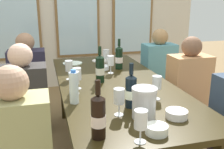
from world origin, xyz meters
TOP-DOWN VIEW (x-y plane):
  - dining_table at (0.00, 0.00)m, footprint 0.94×2.14m
  - white_plate_0 at (-0.27, 0.78)m, footprint 0.22×0.22m
  - white_plate_1 at (0.07, 0.82)m, footprint 0.21×0.21m
  - metal_pitcher at (-0.01, -0.73)m, footprint 0.16×0.16m
  - wine_bottle_0 at (-0.12, 0.04)m, footprint 0.08×0.08m
  - wine_bottle_1 at (-0.04, -0.56)m, footprint 0.08×0.08m
  - wine_bottle_2 at (-0.33, -0.89)m, footprint 0.08×0.08m
  - wine_bottle_3 at (0.17, 0.42)m, footprint 0.08×0.08m
  - tasting_bowl_0 at (0.18, -0.78)m, footprint 0.13×0.13m
  - tasting_bowl_1 at (-0.02, -0.93)m, footprint 0.12×0.12m
  - tasting_bowl_2 at (-0.00, 0.44)m, footprint 0.13×0.13m
  - water_bottle at (-0.39, -0.38)m, footprint 0.06×0.06m
  - wine_glass_0 at (0.19, -0.47)m, footprint 0.07×0.07m
  - wine_glass_1 at (-0.33, -0.09)m, footprint 0.07×0.07m
  - wine_glass_2 at (-0.15, -0.66)m, footprint 0.07×0.07m
  - wine_glass_3 at (0.05, 0.29)m, footprint 0.07×0.07m
  - wine_glass_4 at (-0.37, 0.18)m, footprint 0.07×0.07m
  - wine_glass_5 at (0.08, 0.61)m, footprint 0.07×0.07m
  - wine_glass_6 at (-0.36, -0.20)m, footprint 0.07×0.07m
  - wine_glass_7 at (-0.07, 0.19)m, footprint 0.07×0.07m
  - wine_glass_8 at (-0.14, -0.99)m, footprint 0.07×0.07m
  - seated_person_0 at (-0.76, 0.02)m, footprint 0.38×0.24m
  - seated_person_1 at (0.76, 0.03)m, footprint 0.38×0.24m
  - seated_person_2 at (-0.76, 0.71)m, footprint 0.38×0.24m
  - seated_person_3 at (0.76, 0.71)m, footprint 0.38×0.24m

SIDE VIEW (x-z plane):
  - seated_person_0 at x=-0.76m, z-range -0.03..1.08m
  - seated_person_1 at x=0.76m, z-range -0.03..1.08m
  - seated_person_2 at x=-0.76m, z-range -0.03..1.08m
  - seated_person_3 at x=0.76m, z-range -0.03..1.08m
  - dining_table at x=0.00m, z-range 0.30..1.04m
  - white_plate_0 at x=-0.27m, z-range 0.74..0.75m
  - white_plate_1 at x=0.07m, z-range 0.74..0.75m
  - tasting_bowl_2 at x=0.00m, z-range 0.74..0.78m
  - tasting_bowl_0 at x=0.18m, z-range 0.74..0.79m
  - tasting_bowl_1 at x=-0.02m, z-range 0.74..0.79m
  - metal_pitcher at x=-0.01m, z-range 0.74..0.93m
  - water_bottle at x=-0.39m, z-range 0.73..0.97m
  - wine_bottle_1 at x=-0.04m, z-range 0.70..1.00m
  - wine_glass_2 at x=-0.15m, z-range 0.77..0.94m
  - wine_glass_5 at x=0.08m, z-range 0.77..0.94m
  - wine_glass_6 at x=-0.36m, z-range 0.77..0.94m
  - wine_bottle_2 at x=-0.33m, z-range 0.70..1.02m
  - wine_bottle_3 at x=0.17m, z-range 0.70..1.02m
  - wine_bottle_0 at x=-0.12m, z-range 0.70..1.02m
  - wine_glass_0 at x=0.19m, z-range 0.77..0.95m
  - wine_glass_1 at x=-0.33m, z-range 0.77..0.95m
  - wine_glass_3 at x=0.05m, z-range 0.77..0.95m
  - wine_glass_4 at x=-0.37m, z-range 0.77..0.95m
  - wine_glass_7 at x=-0.07m, z-range 0.77..0.95m
  - wine_glass_8 at x=-0.14m, z-range 0.77..0.95m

